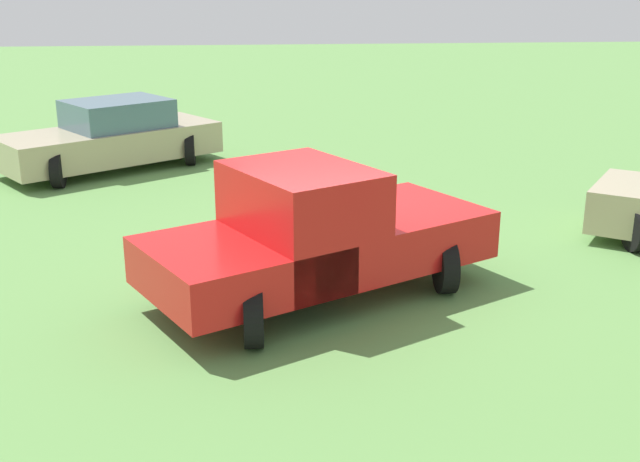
# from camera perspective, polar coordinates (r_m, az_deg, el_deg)

# --- Properties ---
(ground_plane) EXTENTS (80.00, 80.00, 0.00)m
(ground_plane) POSITION_cam_1_polar(r_m,az_deg,el_deg) (11.23, 0.72, -3.07)
(ground_plane) COLOR #5B8C47
(pickup_truck) EXTENTS (3.88, 4.94, 1.78)m
(pickup_truck) POSITION_cam_1_polar(r_m,az_deg,el_deg) (10.09, -0.56, -0.07)
(pickup_truck) COLOR black
(pickup_truck) RESTS_ON ground_plane
(sedan_near) EXTENTS (4.18, 4.86, 1.50)m
(sedan_near) POSITION_cam_1_polar(r_m,az_deg,el_deg) (17.82, -14.87, 6.61)
(sedan_near) COLOR black
(sedan_near) RESTS_ON ground_plane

